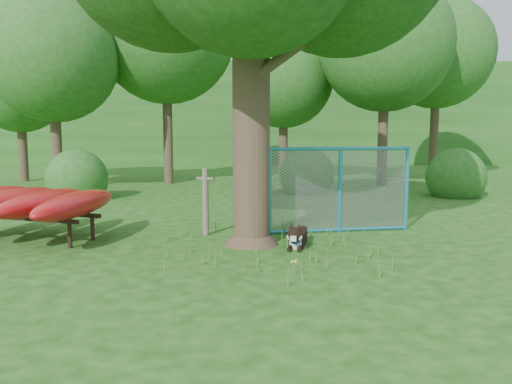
{
  "coord_description": "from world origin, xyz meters",
  "views": [
    {
      "loc": [
        0.06,
        -7.26,
        2.05
      ],
      "look_at": [
        0.2,
        1.2,
        1.0
      ],
      "focal_mm": 35.0,
      "sensor_mm": 36.0,
      "label": 1
    }
  ],
  "objects": [
    {
      "name": "bg_tree_e",
      "position": [
        8.0,
        14.0,
        5.23
      ],
      "size": [
        4.6,
        4.6,
        7.55
      ],
      "color": "#3E2E22",
      "rests_on": "ground"
    },
    {
      "name": "wildflower_clump",
      "position": [
        0.72,
        -0.32,
        0.17
      ],
      "size": [
        0.1,
        0.08,
        0.21
      ],
      "rotation": [
        0.0,
        0.0,
        0.27
      ],
      "color": "#427E29",
      "rests_on": "ground"
    },
    {
      "name": "wooden_post",
      "position": [
        -0.77,
        2.38,
        0.7
      ],
      "size": [
        0.36,
        0.18,
        1.32
      ],
      "rotation": [
        0.0,
        0.0,
        -0.34
      ],
      "color": "brown",
      "rests_on": "ground"
    },
    {
      "name": "bg_tree_f",
      "position": [
        -9.0,
        13.0,
        3.73
      ],
      "size": [
        3.6,
        3.6,
        5.55
      ],
      "color": "#3E2E22",
      "rests_on": "ground"
    },
    {
      "name": "kayak_rack",
      "position": [
        -4.06,
        2.03,
        0.72
      ],
      "size": [
        3.25,
        3.5,
        0.94
      ],
      "rotation": [
        0.0,
        0.0,
        -0.34
      ],
      "color": "black",
      "rests_on": "ground"
    },
    {
      "name": "wooded_hillside",
      "position": [
        0.0,
        28.0,
        3.0
      ],
      "size": [
        80.0,
        12.0,
        6.0
      ],
      "primitive_type": "cube",
      "color": "#1F581C",
      "rests_on": "ground"
    },
    {
      "name": "bg_tree_c",
      "position": [
        1.5,
        13.0,
        4.11
      ],
      "size": [
        4.0,
        4.0,
        6.12
      ],
      "color": "#3E2E22",
      "rests_on": "ground"
    },
    {
      "name": "bg_tree_d",
      "position": [
        5.0,
        11.0,
        5.08
      ],
      "size": [
        4.8,
        4.8,
        7.5
      ],
      "color": "#3E2E22",
      "rests_on": "ground"
    },
    {
      "name": "bg_tree_b",
      "position": [
        -3.0,
        12.0,
        5.61
      ],
      "size": [
        5.2,
        5.2,
        8.22
      ],
      "color": "#3E2E22",
      "rests_on": "ground"
    },
    {
      "name": "shrub_left",
      "position": [
        -5.0,
        7.5,
        0.0
      ],
      "size": [
        1.8,
        1.8,
        1.8
      ],
      "primitive_type": "sphere",
      "color": "#1F581C",
      "rests_on": "ground"
    },
    {
      "name": "shrub_mid",
      "position": [
        2.0,
        9.0,
        0.0
      ],
      "size": [
        1.8,
        1.8,
        1.8
      ],
      "primitive_type": "sphere",
      "color": "#1F581C",
      "rests_on": "ground"
    },
    {
      "name": "fence_section",
      "position": [
        1.91,
        2.63,
        0.86
      ],
      "size": [
        2.93,
        0.53,
        2.87
      ],
      "rotation": [
        0.0,
        0.0,
        0.16
      ],
      "color": "teal",
      "rests_on": "ground"
    },
    {
      "name": "shrub_right",
      "position": [
        6.5,
        8.0,
        0.0
      ],
      "size": [
        1.8,
        1.8,
        1.8
      ],
      "primitive_type": "sphere",
      "color": "#1F581C",
      "rests_on": "ground"
    },
    {
      "name": "ground",
      "position": [
        0.0,
        0.0,
        0.0
      ],
      "size": [
        80.0,
        80.0,
        0.0
      ],
      "primitive_type": "plane",
      "color": "#16490E",
      "rests_on": "ground"
    },
    {
      "name": "bg_tree_a",
      "position": [
        -6.5,
        10.0,
        4.48
      ],
      "size": [
        4.4,
        4.4,
        6.7
      ],
      "color": "#3E2E22",
      "rests_on": "ground"
    },
    {
      "name": "husky_dog",
      "position": [
        0.93,
        1.34,
        0.17
      ],
      "size": [
        0.46,
        1.05,
        0.48
      ],
      "rotation": [
        0.0,
        0.0,
        -0.24
      ],
      "color": "black",
      "rests_on": "ground"
    }
  ]
}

